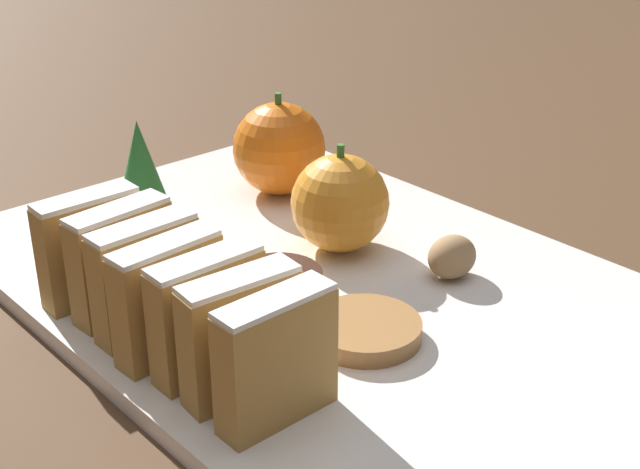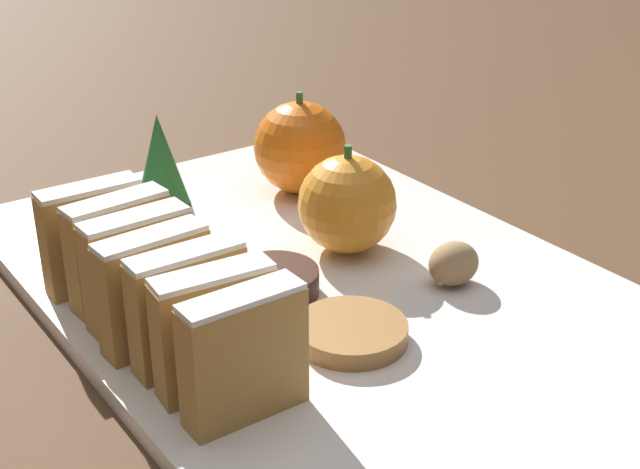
{
  "view_description": "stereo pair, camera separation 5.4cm",
  "coord_description": "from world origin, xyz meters",
  "px_view_note": "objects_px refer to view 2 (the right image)",
  "views": [
    {
      "loc": [
        -0.32,
        -0.36,
        0.28
      ],
      "look_at": [
        0.0,
        0.0,
        0.04
      ],
      "focal_mm": 50.0,
      "sensor_mm": 36.0,
      "label": 1
    },
    {
      "loc": [
        -0.28,
        -0.4,
        0.28
      ],
      "look_at": [
        0.0,
        0.0,
        0.04
      ],
      "focal_mm": 50.0,
      "sensor_mm": 36.0,
      "label": 2
    }
  ],
  "objects_px": {
    "walnut": "(454,263)",
    "chocolate_cookie": "(271,279)",
    "orange_near": "(300,147)",
    "orange_far": "(347,204)"
  },
  "relations": [
    {
      "from": "walnut",
      "to": "chocolate_cookie",
      "type": "distance_m",
      "value": 0.11
    },
    {
      "from": "orange_near",
      "to": "chocolate_cookie",
      "type": "relative_size",
      "value": 1.44
    },
    {
      "from": "orange_far",
      "to": "walnut",
      "type": "distance_m",
      "value": 0.08
    },
    {
      "from": "orange_near",
      "to": "chocolate_cookie",
      "type": "xyz_separation_m",
      "value": [
        -0.1,
        -0.12,
        -0.03
      ]
    },
    {
      "from": "orange_near",
      "to": "chocolate_cookie",
      "type": "distance_m",
      "value": 0.16
    },
    {
      "from": "orange_far",
      "to": "chocolate_cookie",
      "type": "distance_m",
      "value": 0.08
    },
    {
      "from": "orange_near",
      "to": "walnut",
      "type": "distance_m",
      "value": 0.18
    },
    {
      "from": "walnut",
      "to": "orange_far",
      "type": "bearing_deg",
      "value": 108.08
    },
    {
      "from": "chocolate_cookie",
      "to": "walnut",
      "type": "bearing_deg",
      "value": -30.41
    },
    {
      "from": "orange_near",
      "to": "orange_far",
      "type": "bearing_deg",
      "value": -107.28
    }
  ]
}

